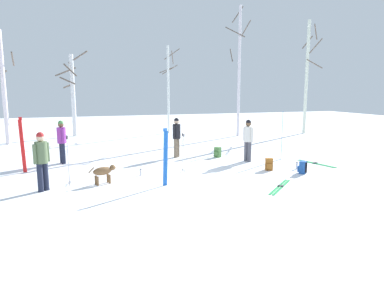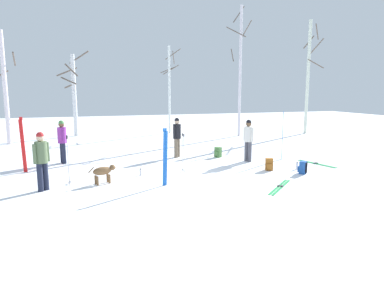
{
  "view_description": "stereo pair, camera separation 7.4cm",
  "coord_description": "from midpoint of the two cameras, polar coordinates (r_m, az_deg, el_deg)",
  "views": [
    {
      "loc": [
        -3.33,
        -9.37,
        2.87
      ],
      "look_at": [
        0.29,
        1.82,
        1.0
      ],
      "focal_mm": 31.49,
      "sensor_mm": 36.0,
      "label": 1
    },
    {
      "loc": [
        -3.26,
        -9.39,
        2.87
      ],
      "look_at": [
        0.29,
        1.82,
        1.0
      ],
      "focal_mm": 31.49,
      "sensor_mm": 36.0,
      "label": 2
    }
  ],
  "objects": [
    {
      "name": "person_1",
      "position": [
        14.55,
        -2.77,
        1.56
      ],
      "size": [
        0.4,
        0.39,
        1.72
      ],
      "color": "#72604C",
      "rests_on": "ground_plane"
    },
    {
      "name": "ski_pair_planted_1",
      "position": [
        14.57,
        14.86,
        1.4
      ],
      "size": [
        0.09,
        0.13,
        2.03
      ],
      "color": "blue",
      "rests_on": "ground_plane"
    },
    {
      "name": "birch_tree_4",
      "position": [
        24.0,
        18.82,
        10.92
      ],
      "size": [
        1.34,
        1.51,
        7.41
      ],
      "color": "silver",
      "rests_on": "ground_plane"
    },
    {
      "name": "backpack_2",
      "position": [
        12.38,
        18.05,
        -3.8
      ],
      "size": [
        0.34,
        0.35,
        0.44
      ],
      "color": "#1E4C99",
      "rests_on": "ground_plane"
    },
    {
      "name": "water_bottle_0",
      "position": [
        13.02,
        17.17,
        -3.54
      ],
      "size": [
        0.08,
        0.08,
        0.27
      ],
      "color": "silver",
      "rests_on": "ground_plane"
    },
    {
      "name": "person_3",
      "position": [
        13.83,
        9.32,
        1.06
      ],
      "size": [
        0.34,
        0.49,
        1.72
      ],
      "color": "#4C4C56",
      "rests_on": "ground_plane"
    },
    {
      "name": "ski_pair_lying_1",
      "position": [
        10.52,
        14.5,
        -7.03
      ],
      "size": [
        1.46,
        1.36,
        0.05
      ],
      "color": "green",
      "rests_on": "ground_plane"
    },
    {
      "name": "ski_poles_0",
      "position": [
        11.83,
        -1.67,
        -1.33
      ],
      "size": [
        0.07,
        0.27,
        1.39
      ],
      "color": "#B2B2BC",
      "rests_on": "ground_plane"
    },
    {
      "name": "ski_poles_1",
      "position": [
        10.94,
        -20.42,
        -2.38
      ],
      "size": [
        0.07,
        0.25,
        1.53
      ],
      "color": "#B2B2BC",
      "rests_on": "ground_plane"
    },
    {
      "name": "dog",
      "position": [
        10.82,
        -14.9,
        -4.54
      ],
      "size": [
        0.86,
        0.4,
        0.57
      ],
      "color": "brown",
      "rests_on": "ground_plane"
    },
    {
      "name": "birch_tree_1",
      "position": [
        22.59,
        -19.63,
        8.19
      ],
      "size": [
        2.03,
        1.78,
        5.37
      ],
      "color": "silver",
      "rests_on": "ground_plane"
    },
    {
      "name": "ski_pair_lying_0",
      "position": [
        14.23,
        20.13,
        -3.12
      ],
      "size": [
        0.61,
        1.72,
        0.05
      ],
      "color": "green",
      "rests_on": "ground_plane"
    },
    {
      "name": "water_bottle_1",
      "position": [
        11.66,
        -8.86,
        -4.75
      ],
      "size": [
        0.08,
        0.08,
        0.24
      ],
      "color": "silver",
      "rests_on": "ground_plane"
    },
    {
      "name": "birch_tree_0",
      "position": [
        20.52,
        -29.39,
        8.42
      ],
      "size": [
        1.48,
        1.35,
        5.97
      ],
      "color": "silver",
      "rests_on": "ground_plane"
    },
    {
      "name": "ski_pair_planted_0",
      "position": [
        13.23,
        -26.94,
        -0.17
      ],
      "size": [
        0.18,
        0.07,
        1.97
      ],
      "color": "red",
      "rests_on": "ground_plane"
    },
    {
      "name": "person_2",
      "position": [
        10.53,
        -24.31,
        -2.11
      ],
      "size": [
        0.41,
        0.38,
        1.72
      ],
      "color": "#1E2338",
      "rests_on": "ground_plane"
    },
    {
      "name": "birch_tree_3",
      "position": [
        21.63,
        7.86,
        12.4
      ],
      "size": [
        1.54,
        1.59,
        8.03
      ],
      "color": "silver",
      "rests_on": "ground_plane"
    },
    {
      "name": "ski_pair_planted_2",
      "position": [
        10.2,
        -4.73,
        -2.26
      ],
      "size": [
        0.18,
        0.03,
        1.77
      ],
      "color": "blue",
      "rests_on": "ground_plane"
    },
    {
      "name": "birch_tree_2",
      "position": [
        22.92,
        -4.11,
        9.5
      ],
      "size": [
        1.33,
        1.27,
        5.81
      ],
      "color": "white",
      "rests_on": "ground_plane"
    },
    {
      "name": "backpack_1",
      "position": [
        12.59,
        12.75,
        -3.37
      ],
      "size": [
        0.32,
        0.34,
        0.44
      ],
      "color": "#99591E",
      "rests_on": "ground_plane"
    },
    {
      "name": "ground_plane",
      "position": [
        10.35,
        1.39,
        -7.07
      ],
      "size": [
        60.0,
        60.0,
        0.0
      ],
      "primitive_type": "plane",
      "color": "white"
    },
    {
      "name": "backpack_0",
      "position": [
        14.69,
        4.21,
        -1.41
      ],
      "size": [
        0.34,
        0.33,
        0.44
      ],
      "color": "#4C7F3F",
      "rests_on": "ground_plane"
    },
    {
      "name": "person_0",
      "position": [
        14.25,
        -21.35,
        0.79
      ],
      "size": [
        0.34,
        0.49,
        1.72
      ],
      "color": "#1E2338",
      "rests_on": "ground_plane"
    }
  ]
}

